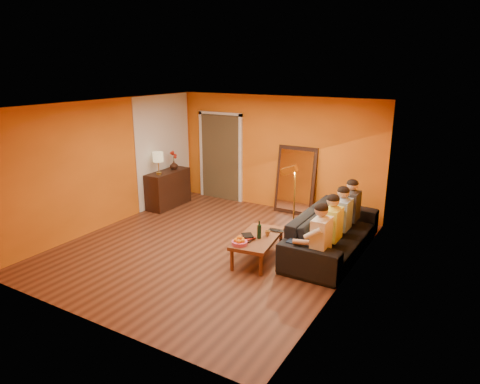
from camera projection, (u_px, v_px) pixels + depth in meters
The scene contains 27 objects.
room_shell at pixel (220, 175), 7.83m from camera, with size 5.00×5.50×2.60m.
white_accent at pixel (164, 150), 10.17m from camera, with size 0.02×1.90×2.58m, color white.
doorway_recess at pixel (223, 157), 10.66m from camera, with size 1.06×0.30×2.10m, color #3F2D19.
door_jamb_left at pixel (202, 155), 10.84m from camera, with size 0.08×0.06×2.20m, color white.
door_jamb_right at pixel (241, 160), 10.28m from camera, with size 0.08×0.06×2.20m, color white.
door_header at pixel (220, 114), 10.26m from camera, with size 1.22×0.06×0.08m, color white.
mirror_frame at pixel (296, 180), 9.58m from camera, with size 0.92×0.06×1.52m, color #331811.
mirror_glass at pixel (295, 181), 9.55m from camera, with size 0.78×0.02×1.36m, color white.
sideboard at pixel (168, 189), 10.14m from camera, with size 0.44×1.18×0.85m, color #331811.
table_lamp at pixel (158, 163), 9.70m from camera, with size 0.24×0.24×0.51m, color beige, non-canonical shape.
sofa at pixel (333, 232), 7.60m from camera, with size 1.02×2.60×0.76m, color black.
coffee_table at pixel (258, 248), 7.37m from camera, with size 0.62×1.22×0.42m, color brown, non-canonical shape.
floor_lamp at pixel (294, 205), 8.01m from camera, with size 0.30×0.24×1.44m, color gold, non-canonical shape.
dog at pixel (309, 244), 7.27m from camera, with size 0.34×0.52×0.62m, color olive, non-canonical shape.
person_far_left at pixel (321, 241), 6.65m from camera, with size 0.70×0.44×1.22m, color white, non-canonical shape.
person_mid_left at pixel (332, 230), 7.10m from camera, with size 0.70×0.44×1.22m, color #E6E74D, non-canonical shape.
person_mid_right at pixel (343, 220), 7.56m from camera, with size 0.70×0.44×1.22m, color #8DAEDB, non-canonical shape.
person_far_right at pixel (351, 211), 8.01m from camera, with size 0.70×0.44×1.22m, color #2D2D32, non-canonical shape.
fruit_bowl at pixel (240, 240), 6.96m from camera, with size 0.26×0.26×0.16m, color #DE4E77, non-canonical shape.
wine_bottle at pixel (259, 230), 7.20m from camera, with size 0.07×0.07×0.31m, color black.
tumbler at pixel (267, 233), 7.34m from camera, with size 0.10×0.10×0.09m, color #B27F3F.
laptop at pixel (276, 231), 7.51m from camera, with size 0.30×0.20×0.02m, color black.
book_lower at pixel (243, 238), 7.23m from camera, with size 0.19×0.26×0.02m, color #331811.
book_mid at pixel (244, 237), 7.23m from camera, with size 0.17×0.24×0.02m, color #A82013.
book_upper at pixel (243, 236), 7.21m from camera, with size 0.17×0.23×0.02m, color black.
vase at pixel (174, 165), 10.19m from camera, with size 0.19×0.19×0.20m, color #331811.
flowers at pixel (174, 155), 10.13m from camera, with size 0.17×0.17×0.45m, color #A82013, non-canonical shape.
Camera 1 is at (4.15, -5.99, 3.23)m, focal length 32.00 mm.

